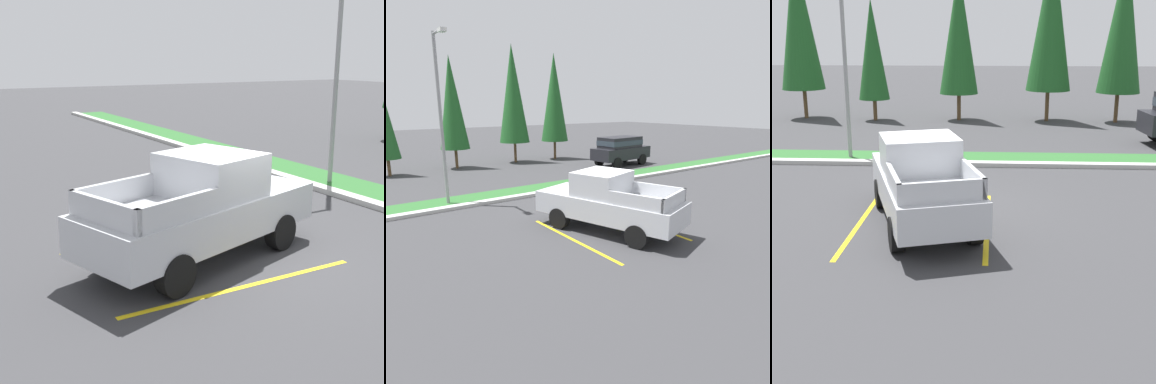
# 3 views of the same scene
# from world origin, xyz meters

# --- Properties ---
(ground_plane) EXTENTS (120.00, 120.00, 0.00)m
(ground_plane) POSITION_xyz_m (0.00, 0.00, 0.00)
(ground_plane) COLOR #38383A
(parking_line_near) EXTENTS (0.12, 4.80, 0.01)m
(parking_line_near) POSITION_xyz_m (-1.92, -0.93, 0.00)
(parking_line_near) COLOR yellow
(parking_line_near) RESTS_ON ground
(parking_line_far) EXTENTS (0.12, 4.80, 0.01)m
(parking_line_far) POSITION_xyz_m (1.18, -0.93, 0.00)
(parking_line_far) COLOR yellow
(parking_line_far) RESTS_ON ground
(curb_strip) EXTENTS (56.00, 0.40, 0.15)m
(curb_strip) POSITION_xyz_m (0.00, 5.00, 0.07)
(curb_strip) COLOR #B2B2AD
(curb_strip) RESTS_ON ground
(grass_median) EXTENTS (56.00, 1.80, 0.06)m
(grass_median) POSITION_xyz_m (0.00, 6.10, 0.03)
(grass_median) COLOR #2D662D
(grass_median) RESTS_ON ground
(pickup_truck_main) EXTENTS (3.37, 5.54, 2.10)m
(pickup_truck_main) POSITION_xyz_m (-0.39, -0.88, 1.04)
(pickup_truck_main) COLOR black
(pickup_truck_main) RESTS_ON ground
(street_light) EXTENTS (0.24, 1.49, 7.23)m
(street_light) POSITION_xyz_m (-3.93, 5.75, 4.17)
(street_light) COLOR gray
(street_light) RESTS_ON ground
(cypress_tree_leftmost) EXTENTS (2.21, 2.21, 8.52)m
(cypress_tree_leftmost) POSITION_xyz_m (-8.72, 15.20, 5.02)
(cypress_tree_leftmost) COLOR brown
(cypress_tree_leftmost) RESTS_ON ground
(cypress_tree_left_inner) EXTENTS (1.57, 1.57, 6.04)m
(cypress_tree_left_inner) POSITION_xyz_m (-4.88, 14.70, 3.55)
(cypress_tree_left_inner) COLOR brown
(cypress_tree_left_inner) RESTS_ON ground
(cypress_tree_center) EXTENTS (1.97, 1.97, 7.59)m
(cypress_tree_center) POSITION_xyz_m (-0.55, 15.05, 4.47)
(cypress_tree_center) COLOR brown
(cypress_tree_center) RESTS_ON ground
(cypress_tree_right_inner) EXTENTS (2.26, 2.26, 8.69)m
(cypress_tree_right_inner) POSITION_xyz_m (4.00, 15.00, 5.12)
(cypress_tree_right_inner) COLOR brown
(cypress_tree_right_inner) RESTS_ON ground
(cypress_tree_rightmost) EXTENTS (2.16, 2.16, 8.30)m
(cypress_tree_rightmost) POSITION_xyz_m (7.47, 14.72, 4.89)
(cypress_tree_rightmost) COLOR brown
(cypress_tree_rightmost) RESTS_ON ground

